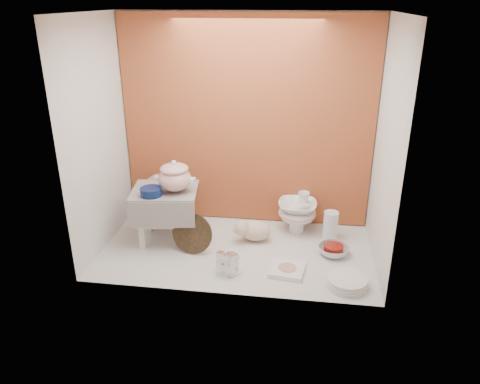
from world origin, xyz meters
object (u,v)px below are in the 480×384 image
object	(u,v)px
soup_tureen	(175,176)
mantel_clock	(226,263)
blue_white_vase	(168,205)
porcelain_tower	(297,211)
dinner_plate_stack	(347,282)
step_stool	(166,215)
crystal_bowl	(333,251)
plush_pig	(255,230)
gold_rim_teacup	(230,262)
floral_platter	(164,196)

from	to	relation	value
soup_tureen	mantel_clock	distance (m)	0.68
blue_white_vase	porcelain_tower	xyz separation A→B (m)	(0.96, -0.02, 0.02)
dinner_plate_stack	mantel_clock	bearing A→B (deg)	178.16
step_stool	soup_tureen	xyz separation A→B (m)	(0.08, -0.02, 0.30)
crystal_bowl	porcelain_tower	size ratio (longest dim) A/B	0.64
soup_tureen	plush_pig	bearing A→B (deg)	8.81
blue_white_vase	plush_pig	world-z (taller)	blue_white_vase
gold_rim_teacup	crystal_bowl	bearing A→B (deg)	23.39
gold_rim_teacup	porcelain_tower	world-z (taller)	porcelain_tower
gold_rim_teacup	crystal_bowl	size ratio (longest dim) A/B	0.60
blue_white_vase	dinner_plate_stack	distance (m)	1.46
mantel_clock	soup_tureen	bearing A→B (deg)	159.12
porcelain_tower	soup_tureen	bearing A→B (deg)	-161.82
crystal_bowl	porcelain_tower	bearing A→B (deg)	129.28
gold_rim_teacup	crystal_bowl	xyz separation A→B (m)	(0.65, 0.28, -0.03)
floral_platter	blue_white_vase	xyz separation A→B (m)	(0.05, -0.06, -0.04)
soup_tureen	floral_platter	bearing A→B (deg)	119.51
soup_tureen	gold_rim_teacup	size ratio (longest dim) A/B	2.16
floral_platter	porcelain_tower	world-z (taller)	floral_platter
step_stool	crystal_bowl	size ratio (longest dim) A/B	2.16
blue_white_vase	mantel_clock	size ratio (longest dim) A/B	1.65
plush_pig	gold_rim_teacup	size ratio (longest dim) A/B	2.22
plush_pig	crystal_bowl	world-z (taller)	plush_pig
mantel_clock	plush_pig	world-z (taller)	mantel_clock
step_stool	dinner_plate_stack	bearing A→B (deg)	-27.14
blue_white_vase	crystal_bowl	bearing A→B (deg)	-15.03
porcelain_tower	step_stool	bearing A→B (deg)	-164.51
step_stool	floral_platter	size ratio (longest dim) A/B	1.21
step_stool	dinner_plate_stack	distance (m)	1.29
porcelain_tower	floral_platter	bearing A→B (deg)	175.29
porcelain_tower	blue_white_vase	bearing A→B (deg)	178.89
step_stool	gold_rim_teacup	world-z (taller)	step_stool
plush_pig	porcelain_tower	size ratio (longest dim) A/B	0.86
blue_white_vase	dinner_plate_stack	bearing A→B (deg)	-28.17
gold_rim_teacup	dinner_plate_stack	world-z (taller)	gold_rim_teacup
blue_white_vase	gold_rim_teacup	bearing A→B (deg)	-46.99
floral_platter	blue_white_vase	world-z (taller)	floral_platter
blue_white_vase	crystal_bowl	xyz separation A→B (m)	(1.22, -0.33, -0.11)
gold_rim_teacup	floral_platter	bearing A→B (deg)	132.54
crystal_bowl	porcelain_tower	xyz separation A→B (m)	(-0.25, 0.31, 0.13)
mantel_clock	dinner_plate_stack	distance (m)	0.73
soup_tureen	plush_pig	world-z (taller)	soup_tureen
step_stool	gold_rim_teacup	bearing A→B (deg)	-42.32
soup_tureen	crystal_bowl	xyz separation A→B (m)	(1.07, -0.04, -0.46)
plush_pig	blue_white_vase	bearing A→B (deg)	159.37
floral_platter	gold_rim_teacup	xyz separation A→B (m)	(0.62, -0.67, -0.12)
plush_pig	porcelain_tower	world-z (taller)	porcelain_tower
mantel_clock	step_stool	bearing A→B (deg)	162.99
step_stool	porcelain_tower	world-z (taller)	step_stool
mantel_clock	gold_rim_teacup	bearing A→B (deg)	96.25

